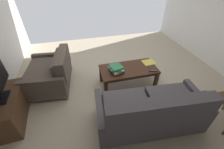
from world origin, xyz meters
TOP-DOWN VIEW (x-y plane):
  - ground_plane at (0.00, 0.00)m, footprint 5.16×5.47m
  - sofa_main at (-0.07, 1.21)m, footprint 1.80×0.94m
  - loveseat_near at (1.57, -0.32)m, footprint 0.99×1.19m
  - coffee_table at (-0.08, 0.09)m, footprint 1.22×0.60m
  - tv_stand at (2.23, 0.48)m, footprint 0.51×1.03m
  - book_stack at (0.22, 0.13)m, footprint 0.31×0.36m
  - tv_remote at (-0.55, 0.32)m, footprint 0.17×0.09m
  - loose_magazine at (-0.61, -0.02)m, footprint 0.29×0.25m

SIDE VIEW (x-z plane):
  - ground_plane at x=0.00m, z-range -0.01..0.00m
  - tv_stand at x=2.23m, z-range 0.00..0.52m
  - loveseat_near at x=1.57m, z-range -0.06..0.74m
  - sofa_main at x=-0.07m, z-range -0.07..0.81m
  - coffee_table at x=-0.08m, z-range 0.16..0.61m
  - loose_magazine at x=-0.61m, z-range 0.45..0.46m
  - tv_remote at x=-0.55m, z-range 0.45..0.47m
  - book_stack at x=0.22m, z-range 0.45..0.59m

